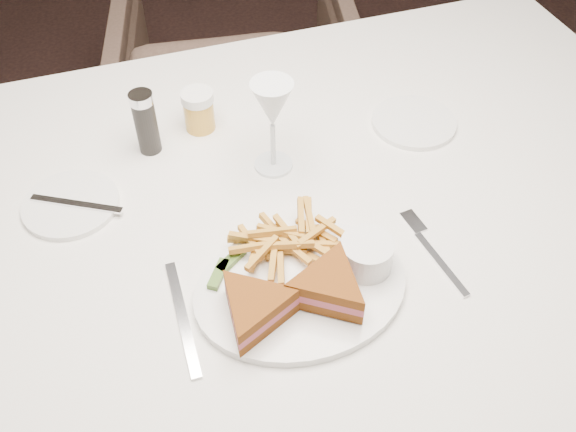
{
  "coord_description": "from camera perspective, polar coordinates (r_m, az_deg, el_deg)",
  "views": [
    {
      "loc": [
        -0.0,
        -0.88,
        1.52
      ],
      "look_at": [
        0.13,
        -0.21,
        0.8
      ],
      "focal_mm": 40.0,
      "sensor_mm": 36.0,
      "label": 1
    }
  ],
  "objects": [
    {
      "name": "chair_far",
      "position": [
        2.06,
        -4.5,
        12.09
      ],
      "size": [
        0.74,
        0.7,
        0.71
      ],
      "primitive_type": "imported",
      "rotation": [
        0.0,
        0.0,
        3.05
      ],
      "color": "#45332A",
      "rests_on": "ground"
    },
    {
      "name": "table_setting",
      "position": [
        0.99,
        -0.67,
        -1.04
      ],
      "size": [
        0.79,
        0.6,
        0.18
      ],
      "color": "white",
      "rests_on": "table"
    },
    {
      "name": "table",
      "position": [
        1.36,
        -0.41,
        -10.81
      ],
      "size": [
        1.73,
        1.27,
        0.75
      ],
      "primitive_type": "cube",
      "rotation": [
        0.0,
        0.0,
        0.13
      ],
      "color": "silver",
      "rests_on": "ground"
    },
    {
      "name": "ground",
      "position": [
        1.76,
        -5.62,
        -13.53
      ],
      "size": [
        5.0,
        5.0,
        0.0
      ],
      "primitive_type": "plane",
      "color": "black",
      "rests_on": "ground"
    }
  ]
}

